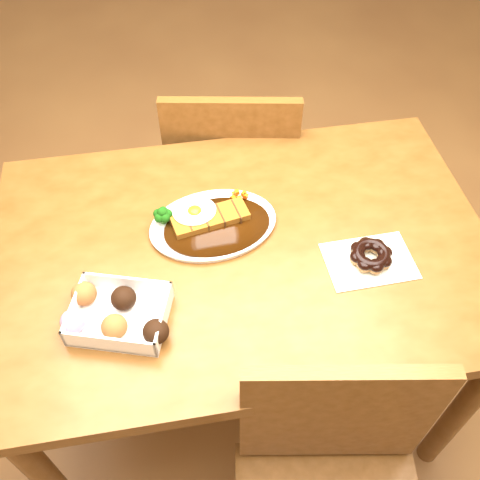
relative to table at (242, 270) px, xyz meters
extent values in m
plane|color=brown|center=(0.00, 0.00, -0.65)|extent=(6.00, 6.00, 0.00)
cube|color=#543110|center=(0.00, 0.00, 0.08)|extent=(1.20, 0.80, 0.04)
cylinder|color=#543110|center=(-0.54, -0.34, -0.30)|extent=(0.06, 0.06, 0.71)
cylinder|color=#543110|center=(0.54, -0.34, -0.30)|extent=(0.06, 0.06, 0.71)
cylinder|color=#543110|center=(-0.54, 0.34, -0.30)|extent=(0.06, 0.06, 0.71)
cylinder|color=#543110|center=(0.54, 0.34, -0.30)|extent=(0.06, 0.06, 0.71)
cube|color=#543110|center=(0.07, 0.60, -0.22)|extent=(0.49, 0.49, 0.04)
cylinder|color=#543110|center=(0.27, 0.74, -0.45)|extent=(0.04, 0.04, 0.41)
cylinder|color=#543110|center=(-0.07, 0.80, -0.45)|extent=(0.04, 0.04, 0.41)
cylinder|color=#543110|center=(0.21, 0.40, -0.45)|extent=(0.04, 0.04, 0.41)
cylinder|color=#543110|center=(-0.13, 0.46, -0.45)|extent=(0.04, 0.04, 0.41)
cube|color=#543110|center=(0.04, 0.41, 0.02)|extent=(0.40, 0.10, 0.40)
cube|color=#543110|center=(0.13, -0.41, 0.02)|extent=(0.40, 0.09, 0.40)
ellipsoid|color=white|center=(-0.06, 0.07, 0.11)|extent=(0.33, 0.26, 0.01)
ellipsoid|color=black|center=(-0.05, 0.06, 0.12)|extent=(0.28, 0.21, 0.01)
cube|color=#6B380C|center=(-0.07, 0.08, 0.13)|extent=(0.20, 0.10, 0.02)
ellipsoid|color=white|center=(-0.10, 0.09, 0.14)|extent=(0.12, 0.10, 0.01)
ellipsoid|color=#FFB214|center=(-0.10, 0.09, 0.14)|extent=(0.04, 0.04, 0.02)
cube|color=white|center=(-0.29, -0.16, 0.13)|extent=(0.24, 0.21, 0.05)
ellipsoid|color=pink|center=(-0.39, -0.17, 0.13)|extent=(0.06, 0.06, 0.05)
ellipsoid|color=brown|center=(-0.30, -0.19, 0.13)|extent=(0.06, 0.06, 0.05)
ellipsoid|color=black|center=(-0.22, -0.22, 0.13)|extent=(0.06, 0.06, 0.05)
ellipsoid|color=brown|center=(-0.37, -0.10, 0.13)|extent=(0.06, 0.06, 0.05)
ellipsoid|color=black|center=(-0.28, -0.13, 0.13)|extent=(0.06, 0.06, 0.05)
cube|color=silver|center=(0.28, -0.10, 0.10)|extent=(0.21, 0.15, 0.00)
torus|color=olive|center=(0.28, -0.10, 0.12)|extent=(0.10, 0.10, 0.03)
torus|color=black|center=(0.28, -0.10, 0.13)|extent=(0.09, 0.09, 0.02)
camera|label=1|loc=(-0.14, -0.79, 1.10)|focal=40.00mm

